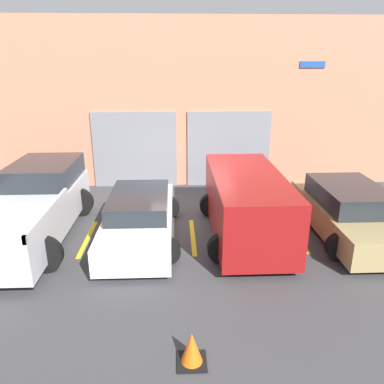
{
  "coord_description": "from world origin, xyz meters",
  "views": [
    {
      "loc": [
        -0.41,
        -10.66,
        4.47
      ],
      "look_at": [
        0.0,
        -1.03,
        1.1
      ],
      "focal_mm": 35.0,
      "sensor_mm": 36.0,
      "label": 1
    }
  ],
  "objects_px": {
    "pickup_truck": "(33,207)",
    "sedan_side": "(246,203)",
    "sedan_white": "(140,217)",
    "traffic_cone": "(192,349)",
    "van_right": "(349,212)"
  },
  "relations": [
    {
      "from": "pickup_truck",
      "to": "sedan_white",
      "type": "bearing_deg",
      "value": -4.81
    },
    {
      "from": "sedan_white",
      "to": "van_right",
      "type": "bearing_deg",
      "value": 0.03
    },
    {
      "from": "sedan_white",
      "to": "sedan_side",
      "type": "height_order",
      "value": "sedan_side"
    },
    {
      "from": "sedan_white",
      "to": "traffic_cone",
      "type": "distance_m",
      "value": 4.66
    },
    {
      "from": "traffic_cone",
      "to": "van_right",
      "type": "bearing_deg",
      "value": 45.37
    },
    {
      "from": "pickup_truck",
      "to": "traffic_cone",
      "type": "bearing_deg",
      "value": -49.74
    },
    {
      "from": "pickup_truck",
      "to": "sedan_side",
      "type": "height_order",
      "value": "pickup_truck"
    },
    {
      "from": "van_right",
      "to": "sedan_side",
      "type": "bearing_deg",
      "value": -179.51
    },
    {
      "from": "van_right",
      "to": "traffic_cone",
      "type": "xyz_separation_m",
      "value": [
        -4.44,
        -4.5,
        -0.39
      ]
    },
    {
      "from": "sedan_white",
      "to": "traffic_cone",
      "type": "bearing_deg",
      "value": -75.16
    },
    {
      "from": "sedan_white",
      "to": "van_right",
      "type": "distance_m",
      "value": 5.63
    },
    {
      "from": "pickup_truck",
      "to": "sedan_side",
      "type": "distance_m",
      "value": 5.64
    },
    {
      "from": "sedan_white",
      "to": "traffic_cone",
      "type": "relative_size",
      "value": 8.11
    },
    {
      "from": "pickup_truck",
      "to": "sedan_side",
      "type": "xyz_separation_m",
      "value": [
        5.63,
        -0.26,
        0.1
      ]
    },
    {
      "from": "sedan_white",
      "to": "traffic_cone",
      "type": "xyz_separation_m",
      "value": [
        1.19,
        -4.49,
        -0.33
      ]
    }
  ]
}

